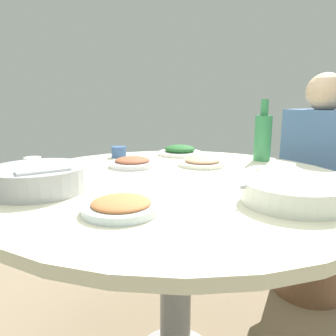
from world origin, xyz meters
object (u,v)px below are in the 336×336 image
at_px(soup_bowl, 294,193).
at_px(green_bottle, 263,136).
at_px(diner_left, 319,161).
at_px(dish_tofu_braise, 121,206).
at_px(tea_cup_far, 33,164).
at_px(round_dining_table, 176,207).
at_px(dish_stirfry, 132,162).
at_px(stool_for_diner_left, 310,255).
at_px(dish_greens, 180,151).
at_px(rice_bowl, 39,178).
at_px(dish_noodles, 275,173).
at_px(dish_shrimp, 202,162).
at_px(tea_cup_near, 119,152).

height_order(soup_bowl, green_bottle, green_bottle).
bearing_deg(diner_left, dish_tofu_braise, -148.05).
relative_size(green_bottle, tea_cup_far, 4.29).
height_order(round_dining_table, dish_stirfry, dish_stirfry).
height_order(tea_cup_far, stool_for_diner_left, tea_cup_far).
xyz_separation_m(soup_bowl, green_bottle, (0.22, 0.62, 0.09)).
bearing_deg(green_bottle, dish_greens, 146.99).
xyz_separation_m(rice_bowl, dish_noodles, (0.83, 0.02, -0.02)).
bearing_deg(round_dining_table, dish_noodles, -5.15).
xyz_separation_m(round_dining_table, dish_shrimp, (0.17, 0.22, 0.12)).
bearing_deg(dish_tofu_braise, tea_cup_near, 87.67).
bearing_deg(dish_shrimp, dish_noodles, -51.75).
xyz_separation_m(soup_bowl, tea_cup_far, (-0.80, 0.57, -0.00)).
distance_m(rice_bowl, tea_cup_near, 0.62).
distance_m(rice_bowl, dish_greens, 0.82).
height_order(rice_bowl, green_bottle, green_bottle).
bearing_deg(diner_left, rice_bowl, -162.81).
xyz_separation_m(stool_for_diner_left, diner_left, (0.00, -0.00, 0.53)).
relative_size(rice_bowl, soup_bowl, 0.97).
bearing_deg(green_bottle, dish_tofu_braise, -139.40).
xyz_separation_m(dish_tofu_braise, green_bottle, (0.70, 0.60, 0.10)).
relative_size(dish_tofu_braise, dish_shrimp, 0.96).
relative_size(rice_bowl, dish_shrimp, 1.45).
xyz_separation_m(dish_tofu_braise, diner_left, (1.05, 0.66, -0.04)).
xyz_separation_m(dish_stirfry, dish_greens, (0.27, 0.25, 0.00)).
xyz_separation_m(rice_bowl, tea_cup_far, (-0.08, 0.30, -0.01)).
bearing_deg(stool_for_diner_left, dish_greens, 166.72).
bearing_deg(soup_bowl, dish_greens, 98.60).
distance_m(soup_bowl, dish_stirfry, 0.71).
relative_size(dish_tofu_braise, stool_for_diner_left, 0.48).
bearing_deg(dish_stirfry, round_dining_table, -62.60).
distance_m(soup_bowl, diner_left, 0.89).
bearing_deg(tea_cup_far, soup_bowl, -35.71).
bearing_deg(green_bottle, rice_bowl, -160.03).
distance_m(dish_shrimp, tea_cup_far, 0.71).
bearing_deg(green_bottle, dish_stirfry, -177.66).
height_order(dish_noodles, tea_cup_far, tea_cup_far).
relative_size(dish_shrimp, tea_cup_far, 3.16).
height_order(dish_noodles, dish_greens, dish_greens).
xyz_separation_m(dish_stirfry, stool_for_diner_left, (0.97, 0.08, -0.58)).
distance_m(round_dining_table, soup_bowl, 0.44).
bearing_deg(round_dining_table, dish_shrimp, 53.13).
xyz_separation_m(rice_bowl, dish_greens, (0.59, 0.57, -0.02)).
xyz_separation_m(dish_stirfry, diner_left, (0.97, 0.08, -0.05)).
bearing_deg(dish_stirfry, diner_left, 4.97).
distance_m(rice_bowl, diner_left, 1.36).
distance_m(dish_greens, diner_left, 0.72).
height_order(dish_greens, green_bottle, green_bottle).
relative_size(green_bottle, tea_cup_near, 3.82).
relative_size(soup_bowl, diner_left, 0.41).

